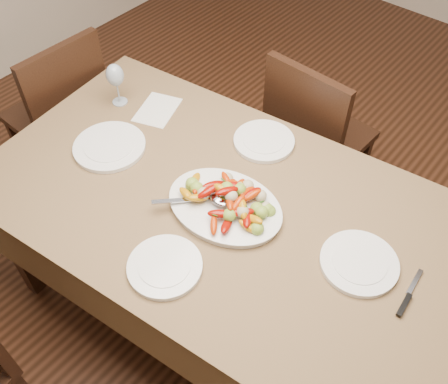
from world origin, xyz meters
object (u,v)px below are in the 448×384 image
object	(u,v)px
dining_table	(224,261)
plate_right	(359,263)
serving_platter	(225,207)
plate_near	(165,267)
plate_far	(264,141)
wine_glass	(116,83)
chair_left	(56,115)
plate_left	(110,147)
chair_far	(320,136)

from	to	relation	value
dining_table	plate_right	bearing A→B (deg)	9.24
serving_platter	plate_right	distance (m)	0.50
dining_table	plate_near	bearing A→B (deg)	-84.88
plate_far	plate_right	bearing A→B (deg)	-24.32
plate_far	wine_glass	bearing A→B (deg)	-162.80
serving_platter	wine_glass	size ratio (longest dim) A/B	2.05
chair_left	dining_table	bearing A→B (deg)	87.55
chair_left	plate_left	size ratio (longest dim) A/B	3.30
chair_left	chair_far	bearing A→B (deg)	124.68
plate_far	plate_near	size ratio (longest dim) A/B	1.00
serving_platter	plate_left	distance (m)	0.56
serving_platter	wine_glass	world-z (taller)	wine_glass
chair_left	plate_far	size ratio (longest dim) A/B	3.85
plate_right	chair_left	bearing A→B (deg)	179.96
dining_table	chair_left	bearing A→B (deg)	176.01
chair_far	chair_left	xyz separation A→B (m)	(-1.13, -0.74, 0.00)
dining_table	plate_far	size ratio (longest dim) A/B	7.47
plate_left	plate_right	xyz separation A→B (m)	(1.04, 0.16, 0.00)
dining_table	plate_near	distance (m)	0.51
plate_left	plate_right	world-z (taller)	same
chair_far	wine_glass	distance (m)	1.02
chair_far	plate_near	bearing A→B (deg)	97.47
plate_right	wine_glass	distance (m)	1.23
chair_far	wine_glass	bearing A→B (deg)	48.45
chair_far	plate_right	xyz separation A→B (m)	(0.57, -0.74, 0.29)
plate_left	plate_far	distance (m)	0.62
plate_far	chair_left	bearing A→B (deg)	-166.66
chair_far	plate_right	bearing A→B (deg)	130.48
chair_far	plate_right	size ratio (longest dim) A/B	3.70
dining_table	plate_left	xyz separation A→B (m)	(-0.54, -0.07, 0.39)
plate_far	wine_glass	size ratio (longest dim) A/B	1.20
chair_far	serving_platter	distance (m)	0.90
serving_platter	plate_right	bearing A→B (deg)	11.92
wine_glass	serving_platter	bearing A→B (deg)	-12.94
chair_far	wine_glass	xyz separation A→B (m)	(-0.66, -0.67, 0.39)
chair_far	plate_right	distance (m)	0.98
plate_near	plate_right	bearing A→B (deg)	41.23
wine_glass	plate_near	bearing A→B (deg)	-32.89
plate_near	chair_far	bearing A→B (deg)	94.78
chair_far	wine_glass	world-z (taller)	wine_glass
plate_far	dining_table	bearing A→B (deg)	-76.86
dining_table	serving_platter	world-z (taller)	serving_platter
chair_far	plate_near	xyz separation A→B (m)	(0.10, -1.16, 0.29)
serving_platter	dining_table	bearing A→B (deg)	136.16
wine_glass	dining_table	bearing A→B (deg)	-11.78
dining_table	chair_left	distance (m)	1.21
plate_left	wine_glass	world-z (taller)	wine_glass
plate_near	plate_left	bearing A→B (deg)	155.14
plate_right	plate_near	bearing A→B (deg)	-138.77
serving_platter	plate_right	size ratio (longest dim) A/B	1.63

